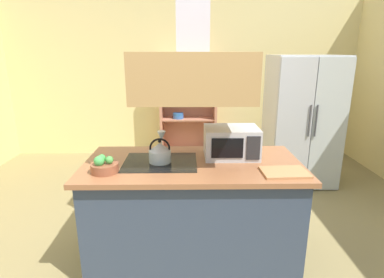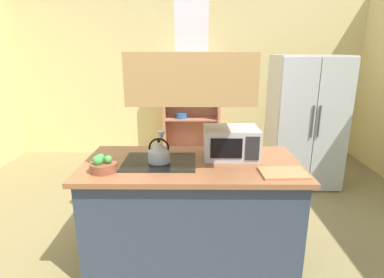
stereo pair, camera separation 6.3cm
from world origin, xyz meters
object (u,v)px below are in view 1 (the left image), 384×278
(cutting_board, at_px, (285,172))
(microwave, at_px, (231,142))
(refrigerator, at_px, (301,121))
(dish_cabinet, at_px, (188,114))
(wine_glass_on_counter, at_px, (161,137))
(fruit_bowl, at_px, (104,166))
(kettle, at_px, (160,152))

(cutting_board, height_order, microwave, microwave)
(cutting_board, xyz_separation_m, microwave, (-0.35, 0.39, 0.12))
(refrigerator, height_order, cutting_board, refrigerator)
(dish_cabinet, height_order, microwave, dish_cabinet)
(cutting_board, bearing_deg, dish_cabinet, 103.31)
(wine_glass_on_counter, bearing_deg, refrigerator, 39.21)
(microwave, xyz_separation_m, wine_glass_on_counter, (-0.61, 0.09, 0.02))
(microwave, height_order, fruit_bowl, microwave)
(microwave, height_order, wine_glass_on_counter, microwave)
(cutting_board, bearing_deg, wine_glass_on_counter, 153.05)
(refrigerator, relative_size, microwave, 3.78)
(wine_glass_on_counter, bearing_deg, kettle, -88.98)
(kettle, bearing_deg, refrigerator, 43.48)
(cutting_board, bearing_deg, refrigerator, 67.06)
(fruit_bowl, bearing_deg, microwave, 19.20)
(refrigerator, relative_size, cutting_board, 5.12)
(dish_cabinet, distance_m, kettle, 2.81)
(dish_cabinet, xyz_separation_m, cutting_board, (0.72, -3.04, 0.15))
(cutting_board, height_order, wine_glass_on_counter, wine_glass_on_counter)
(kettle, relative_size, fruit_bowl, 0.98)
(kettle, height_order, cutting_board, kettle)
(dish_cabinet, relative_size, kettle, 8.34)
(kettle, relative_size, microwave, 0.44)
(refrigerator, xyz_separation_m, cutting_board, (-0.82, -1.95, 0.04))
(refrigerator, height_order, kettle, refrigerator)
(cutting_board, relative_size, microwave, 0.74)
(wine_glass_on_counter, bearing_deg, cutting_board, -26.95)
(refrigerator, height_order, fruit_bowl, refrigerator)
(refrigerator, height_order, wine_glass_on_counter, refrigerator)
(refrigerator, relative_size, fruit_bowl, 8.33)
(dish_cabinet, height_order, fruit_bowl, dish_cabinet)
(kettle, bearing_deg, dish_cabinet, 85.11)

